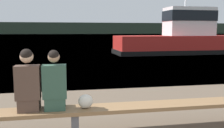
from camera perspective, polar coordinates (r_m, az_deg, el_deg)
The scene contains 7 objects.
water_surface at distance 127.56m, azimuth -10.10°, elevation 6.63°, with size 240.00×240.00×0.00m, color #386084.
far_shoreline at distance 160.10m, azimuth -10.19°, elevation 8.03°, with size 600.00×12.00×6.94m, color #2D3D2D.
bench_main at distance 4.41m, azimuth -8.53°, elevation -10.98°, with size 8.87×0.48×0.49m.
person_left at distance 4.32m, azimuth -18.64°, elevation -4.31°, with size 0.39×0.38×1.04m.
person_right at distance 4.28m, azimuth -12.98°, elevation -4.56°, with size 0.39×0.38×1.01m.
shopping_bag at distance 4.34m, azimuth -6.06°, elevation -8.49°, with size 0.25×0.17×0.24m.
tugboat_red at distance 21.16m, azimuth 16.09°, elevation 5.50°, with size 11.12×3.59×5.68m.
Camera 1 is at (-0.71, -1.77, 1.81)m, focal length 40.00 mm.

